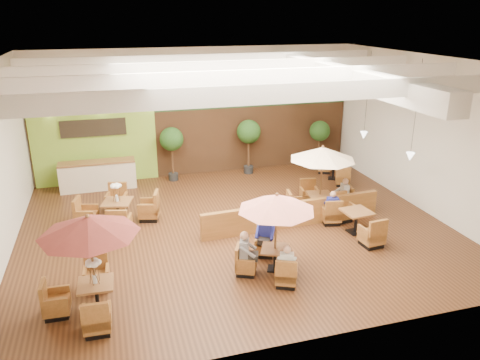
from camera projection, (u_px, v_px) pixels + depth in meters
name	position (u px, v px, depth m)	size (l,w,h in m)	color
room	(233.00, 114.00, 15.73)	(14.04, 14.00, 5.52)	#381E0F
service_counter	(98.00, 175.00, 19.06)	(3.00, 0.75, 1.18)	beige
booth_divider	(293.00, 214.00, 15.73)	(6.44, 0.18, 0.89)	brown
table_0	(88.00, 243.00, 10.84)	(2.41, 2.48, 2.54)	brown
table_1	(274.00, 215.00, 12.64)	(2.29, 2.43, 2.33)	brown
table_2	(322.00, 168.00, 16.35)	(2.55, 2.55, 2.53)	brown
table_3	(118.00, 211.00, 15.97)	(2.90, 2.90, 1.60)	brown
table_4	(356.00, 222.00, 15.32)	(0.95, 2.65, 0.98)	brown
table_5	(333.00, 171.00, 20.29)	(1.03, 2.50, 0.87)	brown
topiary_0	(172.00, 141.00, 19.66)	(1.00, 1.00, 2.33)	black
topiary_1	(249.00, 134.00, 20.52)	(1.05, 1.05, 2.44)	black
topiary_2	(320.00, 133.00, 21.48)	(0.94, 0.94, 2.18)	black
diner_0	(287.00, 261.00, 12.21)	(0.41, 0.37, 0.74)	silver
diner_1	(265.00, 232.00, 13.74)	(0.45, 0.44, 0.80)	#232B99
diner_2	(246.00, 249.00, 12.74)	(0.43, 0.46, 0.83)	gray
diner_3	(332.00, 204.00, 15.85)	(0.39, 0.33, 0.75)	#232B99
diner_4	(343.00, 191.00, 16.92)	(0.34, 0.40, 0.78)	silver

